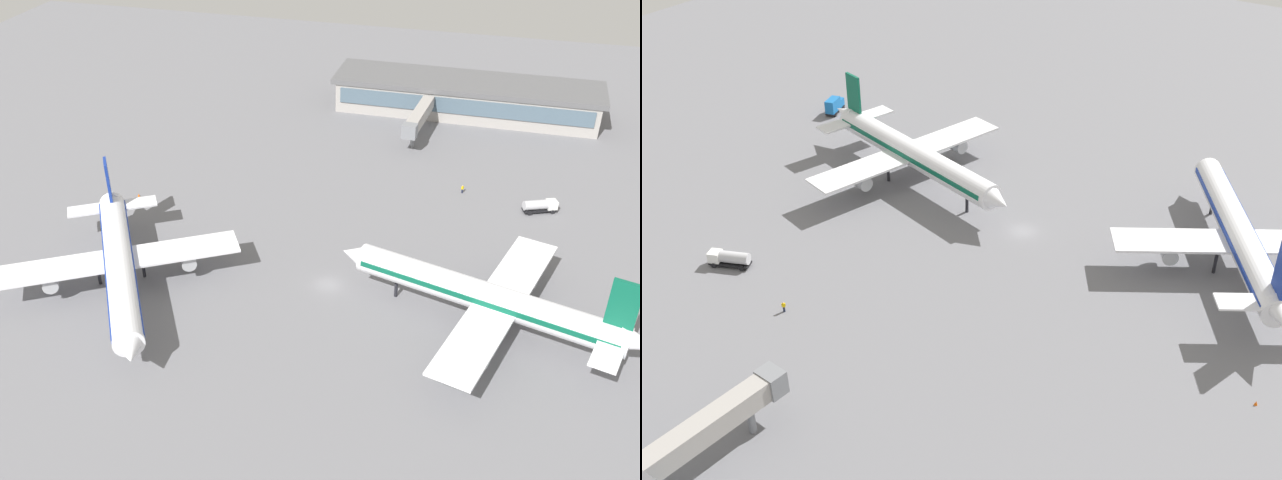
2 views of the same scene
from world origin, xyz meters
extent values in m
plane|color=slate|center=(0.00, 0.00, 0.00)|extent=(288.00, 288.00, 0.00)
cube|color=#9E9993|center=(-13.46, -78.00, 3.52)|extent=(60.95, 15.72, 7.03)
cube|color=#4C6070|center=(-13.46, -69.98, 4.52)|extent=(58.52, 0.30, 3.62)
cube|color=#59595B|center=(-13.46, -78.00, 7.53)|extent=(63.39, 16.35, 1.21)
cylinder|color=white|center=(-24.48, 3.91, 5.32)|extent=(39.98, 15.09, 4.43)
cone|color=white|center=(-3.81, -1.86, 5.32)|extent=(5.40, 5.24, 4.21)
cube|color=#0C593F|center=(-24.48, 3.91, 5.65)|extent=(38.45, 14.74, 0.80)
cube|color=white|center=(-26.42, 4.45, 4.87)|extent=(16.49, 38.58, 0.40)
cylinder|color=#A5A8AD|center=(-23.54, 14.77, 3.32)|extent=(5.70, 3.75, 2.44)
cylinder|color=#A5A8AD|center=(-29.30, -5.87, 3.32)|extent=(5.70, 3.75, 2.44)
cube|color=white|center=(-41.94, 8.78, 5.76)|extent=(7.59, 15.71, 0.32)
cube|color=#0C593F|center=(-41.94, 8.78, 11.08)|extent=(3.85, 1.50, 7.09)
cylinder|color=black|center=(-10.91, 0.12, 1.55)|extent=(0.53, 0.53, 3.10)
cylinder|color=black|center=(-26.64, 8.19, 1.55)|extent=(0.53, 0.53, 3.10)
cylinder|color=black|center=(-28.54, 1.36, 1.55)|extent=(0.53, 0.53, 3.10)
cylinder|color=white|center=(30.86, 10.39, 5.25)|extent=(24.87, 35.99, 4.37)
cone|color=white|center=(19.57, 28.33, 5.25)|extent=(5.85, 5.91, 4.16)
cone|color=white|center=(42.14, -7.55, 5.90)|extent=(5.87, 6.49, 3.50)
cube|color=navy|center=(30.86, 10.39, 5.58)|extent=(24.10, 34.69, 0.79)
cube|color=white|center=(31.92, 8.71, 4.81)|extent=(35.36, 25.50, 0.39)
cylinder|color=#A5A8AD|center=(22.96, 3.08, 3.28)|extent=(4.79, 5.66, 2.41)
cylinder|color=#A5A8AD|center=(40.87, 14.34, 3.28)|extent=(4.79, 5.66, 2.41)
cube|color=white|center=(40.38, -4.76, 5.69)|extent=(14.69, 11.06, 0.31)
cube|color=navy|center=(40.38, -4.76, 10.93)|extent=(2.43, 3.48, 7.00)
cylinder|color=black|center=(23.45, 22.17, 1.53)|extent=(0.52, 0.52, 3.06)
cylinder|color=black|center=(29.59, 5.83, 1.53)|extent=(0.52, 0.52, 3.06)
cylinder|color=black|center=(35.51, 9.56, 1.53)|extent=(0.52, 0.52, 3.06)
cube|color=black|center=(-32.04, -33.03, 0.55)|extent=(6.54, 4.20, 0.30)
cube|color=white|center=(-34.11, -33.90, 1.50)|extent=(2.40, 2.45, 1.60)
cube|color=#3F596B|center=(-34.86, -34.22, 1.82)|extent=(0.69, 1.50, 0.90)
cylinder|color=#B7B7BC|center=(-31.21, -32.68, 1.60)|extent=(4.85, 3.41, 1.80)
cylinder|color=black|center=(-33.70, -34.76, 0.40)|extent=(0.85, 0.59, 0.80)
cylinder|color=black|center=(-34.44, -33.01, 0.40)|extent=(0.85, 0.59, 0.80)
cylinder|color=black|center=(-29.64, -33.05, 0.40)|extent=(0.85, 0.59, 0.80)
cylinder|color=black|center=(-30.38, -31.30, 0.40)|extent=(0.85, 0.59, 0.80)
cylinder|color=#1E2338|center=(-17.30, -36.72, 0.42)|extent=(0.45, 0.45, 0.85)
cylinder|color=yellow|center=(-17.30, -36.72, 1.15)|extent=(0.54, 0.54, 0.60)
sphere|color=tan|center=(-17.30, -36.72, 1.56)|extent=(0.22, 0.22, 0.22)
cylinder|color=yellow|center=(-17.12, -36.56, 1.15)|extent=(0.10, 0.10, 0.54)
cylinder|color=yellow|center=(-17.48, -36.88, 1.15)|extent=(0.10, 0.10, 0.54)
cube|color=#9E9993|center=(-4.82, -61.14, 5.20)|extent=(4.01, 17.20, 2.80)
cylinder|color=slate|center=(-4.32, -55.20, 1.90)|extent=(0.90, 0.90, 3.80)
cube|color=slate|center=(-4.03, -51.65, 5.20)|extent=(3.31, 2.65, 3.08)
cone|color=#EA590C|center=(43.20, -18.40, 0.30)|extent=(0.44, 0.44, 0.60)
camera|label=1|loc=(-24.05, 91.87, 68.76)|focal=40.90mm
camera|label=2|loc=(53.10, -97.52, 70.25)|focal=45.49mm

